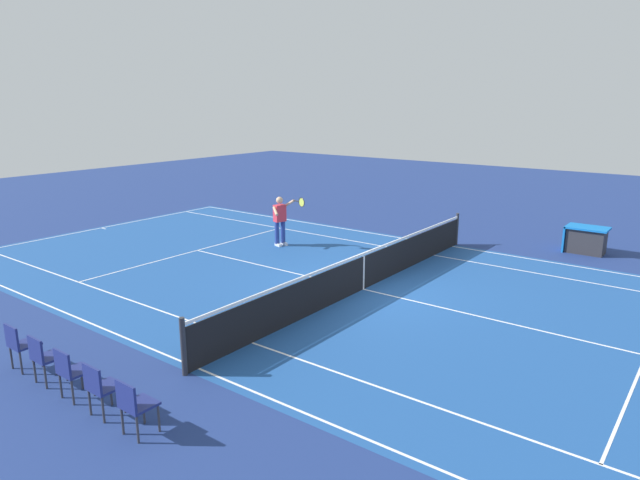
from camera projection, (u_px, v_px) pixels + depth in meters
The scene contains 12 objects.
ground_plane at pixel (363, 289), 14.32m from camera, with size 60.00×60.00×0.00m, color navy.
court_slab at pixel (363, 289), 14.32m from camera, with size 24.20×11.40×0.00m, color #1E4C93.
court_line_markings at pixel (363, 289), 14.31m from camera, with size 23.85×11.05×0.01m.
tennis_net at pixel (363, 271), 14.20m from camera, with size 0.10×11.70×1.08m.
tennis_player_near at pixel (281, 218), 18.48m from camera, with size 1.16×0.75×1.70m.
tennis_ball at pixel (407, 254), 17.49m from camera, with size 0.07×0.07×0.07m, color #CCE01E.
spectator_chair_0 at pixel (134, 403), 7.91m from camera, with size 0.44×0.44×0.88m.
spectator_chair_1 at pixel (100, 385), 8.41m from camera, with size 0.44×0.44×0.88m.
spectator_chair_2 at pixel (70, 370), 8.91m from camera, with size 0.44×0.44×0.88m.
spectator_chair_3 at pixel (44, 356), 9.40m from camera, with size 0.44×0.44×0.88m.
spectator_chair_4 at pixel (20, 343), 9.90m from camera, with size 0.44×0.44×0.88m.
equipment_cart_tarped at pixel (585, 239), 17.70m from camera, with size 1.25×0.84×0.85m.
Camera 1 is at (-7.30, 11.51, 4.69)m, focal length 31.21 mm.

